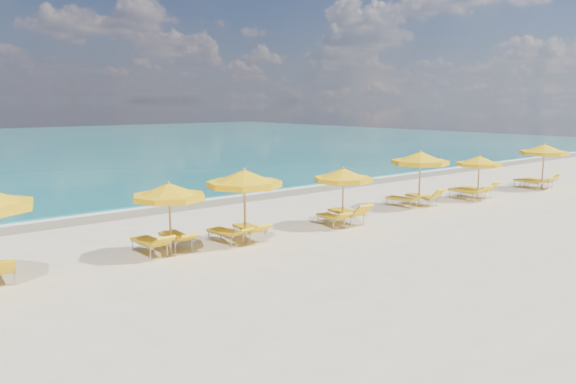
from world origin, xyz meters
TOP-DOWN VIEW (x-y plane):
  - ground_plane at (0.00, 0.00)m, footprint 120.00×120.00m
  - wet_sand_band at (0.00, 7.40)m, footprint 120.00×2.60m
  - foam_line at (0.00, 8.20)m, footprint 120.00×1.20m
  - whitecap_near at (-6.00, 17.00)m, footprint 14.00×0.36m
  - whitecap_far at (8.00, 24.00)m, footprint 18.00×0.30m
  - umbrella_2 at (-5.55, 0.37)m, footprint 2.34×2.34m
  - umbrella_3 at (-3.03, 0.04)m, footprint 2.74×2.74m
  - umbrella_4 at (1.33, -0.09)m, footprint 2.51×2.51m
  - umbrella_5 at (6.56, 0.41)m, footprint 2.78×2.78m
  - umbrella_6 at (10.28, -0.17)m, footprint 2.58×2.58m
  - umbrella_7 at (15.79, -0.53)m, footprint 3.14×3.14m
  - lounger_1_right at (-10.16, 0.86)m, footprint 0.70×1.65m
  - lounger_2_left at (-6.02, 0.79)m, footprint 0.65×1.85m
  - lounger_2_right at (-5.08, 0.90)m, footprint 0.78×1.97m
  - lounger_3_left at (-3.47, 0.46)m, footprint 0.78×1.85m
  - lounger_3_right at (-2.60, 0.38)m, footprint 0.86×1.92m
  - lounger_4_left at (0.94, 0.10)m, footprint 0.84×1.74m
  - lounger_4_right at (1.75, 0.07)m, footprint 0.89×2.05m
  - lounger_5_left at (6.06, 0.92)m, footprint 0.82×1.83m
  - lounger_5_right at (7.11, 0.62)m, footprint 0.66×1.82m
  - lounger_6_left at (9.78, 0.12)m, footprint 0.86×2.11m
  - lounger_6_right at (10.79, 0.19)m, footprint 0.75×1.88m
  - lounger_7_left at (15.37, -0.09)m, footprint 0.67×2.00m
  - lounger_7_right at (16.17, -0.21)m, footprint 0.78×1.90m

SIDE VIEW (x-z plane):
  - ground_plane at x=0.00m, z-range 0.00..0.00m
  - wet_sand_band at x=0.00m, z-range -0.01..0.01m
  - foam_line at x=0.00m, z-range -0.01..0.01m
  - whitecap_near at x=-6.00m, z-range -0.03..0.03m
  - whitecap_far at x=8.00m, z-range -0.03..0.03m
  - lounger_4_left at x=0.94m, z-range -0.14..0.54m
  - lounger_1_right at x=-10.16m, z-range -0.18..0.58m
  - lounger_5_left at x=6.06m, z-range -0.13..0.55m
  - lounger_3_left at x=-3.47m, z-range -0.12..0.55m
  - lounger_3_right at x=-2.60m, z-range -0.14..0.58m
  - lounger_2_left at x=-6.02m, z-range -0.16..0.61m
  - lounger_2_right at x=-5.08m, z-range -0.13..0.57m
  - lounger_5_right at x=7.11m, z-range -0.21..0.67m
  - lounger_7_left at x=15.37m, z-range -0.13..0.60m
  - lounger_7_right at x=16.17m, z-range -0.21..0.68m
  - lounger_6_right at x=10.79m, z-range -0.22..0.69m
  - lounger_6_left at x=9.78m, z-range -0.17..0.67m
  - lounger_4_right at x=1.75m, z-range -0.21..0.71m
  - umbrella_6 at x=10.28m, z-range 0.75..2.86m
  - umbrella_4 at x=1.33m, z-range 0.78..2.98m
  - umbrella_2 at x=-5.55m, z-range 0.79..3.03m
  - umbrella_7 at x=15.79m, z-range 0.86..3.28m
  - umbrella_3 at x=-3.03m, z-range 0.88..3.36m
  - umbrella_5 at x=6.56m, z-range 0.88..3.38m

